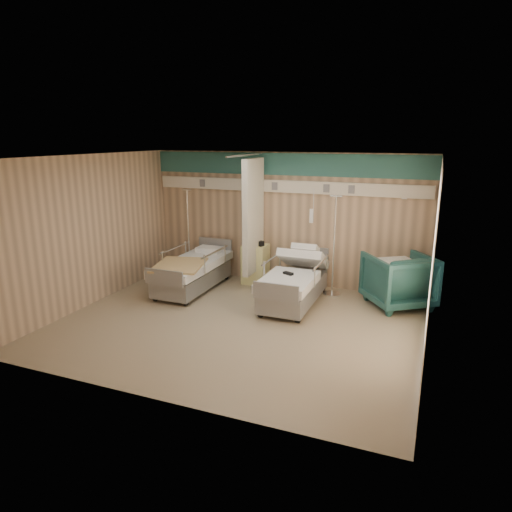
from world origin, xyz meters
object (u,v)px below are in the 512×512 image
(bed_left, at_px, (193,275))
(visitor_armchair, at_px, (398,280))
(bed_right, at_px, (294,288))
(iv_stand_left, at_px, (189,260))
(bedside_cabinet, at_px, (256,264))
(iv_stand_right, at_px, (333,275))

(bed_left, height_order, visitor_armchair, visitor_armchair)
(bed_left, distance_m, visitor_armchair, 4.10)
(bed_right, xyz_separation_m, iv_stand_left, (-2.68, 0.72, 0.09))
(bed_left, relative_size, iv_stand_left, 1.08)
(bed_right, relative_size, iv_stand_left, 1.08)
(bedside_cabinet, height_order, iv_stand_left, iv_stand_left)
(iv_stand_left, bearing_deg, iv_stand_right, 0.71)
(bed_left, bearing_deg, iv_stand_right, 15.23)
(iv_stand_right, bearing_deg, bed_right, -127.29)
(bedside_cabinet, relative_size, visitor_armchair, 0.77)
(bed_left, relative_size, iv_stand_right, 1.07)
(bed_left, distance_m, iv_stand_left, 0.87)
(iv_stand_left, bearing_deg, bed_left, -56.13)
(bed_left, bearing_deg, iv_stand_left, 123.87)
(visitor_armchair, distance_m, iv_stand_right, 1.29)
(bed_left, bearing_deg, visitor_armchair, 8.43)
(bed_left, relative_size, visitor_armchair, 1.94)
(bed_right, height_order, bedside_cabinet, bedside_cabinet)
(bedside_cabinet, relative_size, iv_stand_right, 0.42)
(iv_stand_right, distance_m, iv_stand_left, 3.26)
(iv_stand_right, bearing_deg, visitor_armchair, -6.96)
(bedside_cabinet, bearing_deg, iv_stand_left, -173.11)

